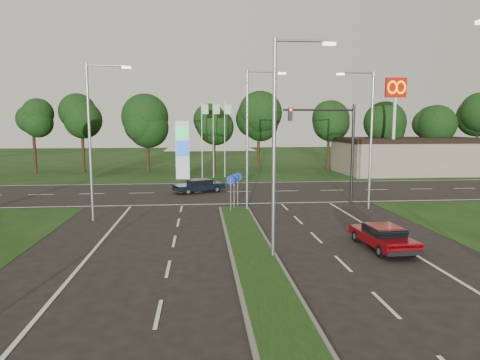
{
  "coord_description": "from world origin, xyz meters",
  "views": [
    {
      "loc": [
        -2.2,
        -11.25,
        5.59
      ],
      "look_at": [
        0.23,
        14.8,
        2.2
      ],
      "focal_mm": 32.0,
      "sensor_mm": 36.0,
      "label": 1
    }
  ],
  "objects": [
    {
      "name": "streetlight_median_near",
      "position": [
        1.0,
        6.0,
        5.08
      ],
      "size": [
        2.53,
        0.22,
        9.0
      ],
      "color": "gray",
      "rests_on": "ground"
    },
    {
      "name": "traffic_signal",
      "position": [
        7.19,
        18.0,
        4.65
      ],
      "size": [
        5.1,
        0.42,
        7.0
      ],
      "color": "black",
      "rests_on": "ground"
    },
    {
      "name": "streetlight_right_far",
      "position": [
        8.8,
        16.0,
        5.08
      ],
      "size": [
        2.53,
        0.22,
        9.0
      ],
      "rotation": [
        0.0,
        0.0,
        3.14
      ],
      "color": "gray",
      "rests_on": "ground"
    },
    {
      "name": "cross_road",
      "position": [
        0.0,
        24.0,
        0.0
      ],
      "size": [
        160.0,
        12.0,
        0.02
      ],
      "primitive_type": "cube",
      "color": "black",
      "rests_on": "ground"
    },
    {
      "name": "commercial_building",
      "position": [
        22.0,
        36.0,
        2.0
      ],
      "size": [
        16.0,
        9.0,
        4.0
      ],
      "primitive_type": "cube",
      "color": "gray",
      "rests_on": "ground"
    },
    {
      "name": "streetlight_left_far",
      "position": [
        -8.3,
        14.0,
        5.08
      ],
      "size": [
        2.53,
        0.22,
        9.0
      ],
      "color": "gray",
      "rests_on": "ground"
    },
    {
      "name": "mcdonalds_sign",
      "position": [
        18.0,
        31.97,
        7.99
      ],
      "size": [
        2.2,
        0.47,
        10.4
      ],
      "color": "silver",
      "rests_on": "ground"
    },
    {
      "name": "ground",
      "position": [
        0.0,
        0.0,
        0.0
      ],
      "size": [
        160.0,
        160.0,
        0.0
      ],
      "primitive_type": "plane",
      "color": "black",
      "rests_on": "ground"
    },
    {
      "name": "red_sedan",
      "position": [
        6.0,
        6.91,
        0.58
      ],
      "size": [
        1.81,
        4.0,
        1.08
      ],
      "rotation": [
        0.0,
        0.0,
        0.05
      ],
      "color": "maroon",
      "rests_on": "ground"
    },
    {
      "name": "median_signs",
      "position": [
        0.0,
        16.4,
        1.71
      ],
      "size": [
        1.16,
        1.76,
        2.38
      ],
      "color": "gray",
      "rests_on": "ground"
    },
    {
      "name": "verge_far",
      "position": [
        0.0,
        55.0,
        0.0
      ],
      "size": [
        160.0,
        50.0,
        0.02
      ],
      "primitive_type": "cube",
      "color": "black",
      "rests_on": "ground"
    },
    {
      "name": "median_kerb",
      "position": [
        0.0,
        4.0,
        0.06
      ],
      "size": [
        2.0,
        26.0,
        0.12
      ],
      "primitive_type": "cube",
      "color": "slate",
      "rests_on": "ground"
    },
    {
      "name": "treeline_far",
      "position": [
        0.1,
        39.93,
        6.83
      ],
      "size": [
        6.0,
        6.0,
        9.9
      ],
      "color": "black",
      "rests_on": "ground"
    },
    {
      "name": "gas_pylon",
      "position": [
        -3.79,
        33.05,
        3.2
      ],
      "size": [
        5.8,
        1.26,
        8.0
      ],
      "color": "silver",
      "rests_on": "ground"
    },
    {
      "name": "navy_sedan",
      "position": [
        -2.33,
        23.92,
        0.59
      ],
      "size": [
        4.34,
        3.14,
        1.1
      ],
      "rotation": [
        0.0,
        0.0,
        1.99
      ],
      "color": "black",
      "rests_on": "ground"
    },
    {
      "name": "streetlight_median_far",
      "position": [
        1.0,
        16.0,
        5.08
      ],
      "size": [
        2.53,
        0.22,
        9.0
      ],
      "color": "gray",
      "rests_on": "ground"
    }
  ]
}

